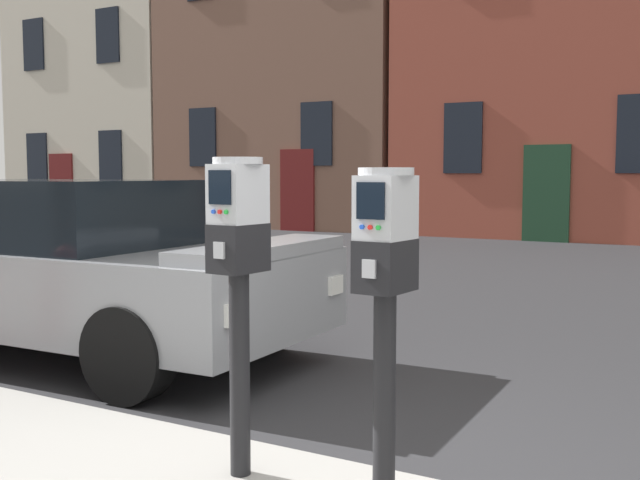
# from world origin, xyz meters

# --- Properties ---
(parking_meter_near_kerb) EXTENTS (0.23, 0.26, 1.40)m
(parking_meter_near_kerb) POSITION_xyz_m (-0.56, -0.18, 1.11)
(parking_meter_near_kerb) COLOR black
(parking_meter_near_kerb) RESTS_ON sidewalk_slab
(parking_meter_twin_adjacent) EXTENTS (0.23, 0.26, 1.35)m
(parking_meter_twin_adjacent) POSITION_xyz_m (0.14, -0.18, 1.07)
(parking_meter_twin_adjacent) COLOR black
(parking_meter_twin_adjacent) RESTS_ON sidewalk_slab
(parked_car_navy_coupe) EXTENTS (4.48, 1.98, 1.42)m
(parked_car_navy_coupe) POSITION_xyz_m (-3.62, 1.46, 0.75)
(parked_car_navy_coupe) COLOR gray
(parked_car_navy_coupe) RESTS_ON ground_plane
(townhouse_cream_stone) EXTENTS (6.43, 5.64, 10.73)m
(townhouse_cream_stone) POSITION_xyz_m (-17.03, 16.62, 5.37)
(townhouse_cream_stone) COLOR beige
(townhouse_cream_stone) RESTS_ON ground_plane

